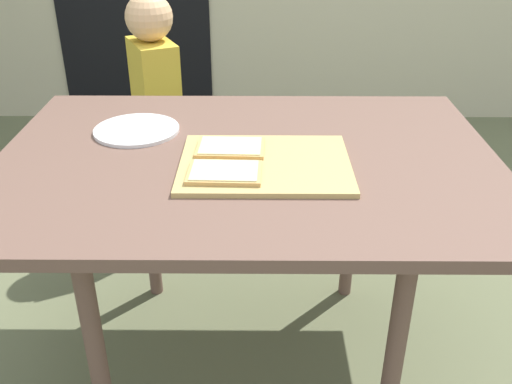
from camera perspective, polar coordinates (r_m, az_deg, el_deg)
The scene contains 7 objects.
ground_plane at distance 1.86m, azimuth -0.72°, elevation -16.49°, with size 16.00×16.00×0.00m, color #646949.
dining_table at distance 1.48m, azimuth -0.87°, elevation 1.51°, with size 1.28×0.92×0.71m.
cutting_board at distance 1.39m, azimuth 0.91°, elevation 2.83°, with size 0.41×0.33×0.01m, color tan.
pizza_slice_near_left at distance 1.32m, azimuth -3.17°, elevation 1.99°, with size 0.18×0.13×0.01m.
pizza_slice_far_left at distance 1.45m, azimuth -2.57°, elevation 4.47°, with size 0.18×0.13×0.01m.
plate_white_left at distance 1.63m, azimuth -11.86°, elevation 6.10°, with size 0.24×0.24×0.01m, color white.
child_left at distance 2.28m, azimuth -9.91°, elevation 8.66°, with size 0.23×0.28×0.98m.
Camera 1 is at (0.03, -1.32, 1.32)m, focal length 39.97 mm.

